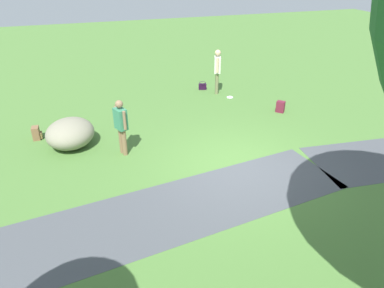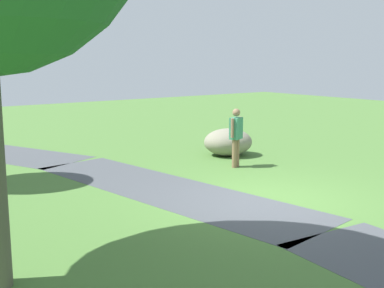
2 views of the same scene
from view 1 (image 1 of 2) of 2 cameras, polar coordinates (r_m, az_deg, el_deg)
name	(u,v)px [view 1 (image 1 of 2)]	position (r m, az deg, el deg)	size (l,w,h in m)	color
ground_plane	(236,165)	(9.43, 7.09, -3.44)	(48.00, 48.00, 0.00)	#497333
footpath_segment_mid	(179,208)	(7.89, -2.07, -10.38)	(8.21, 3.12, 0.01)	#45494E
lawn_boulder	(70,133)	(10.69, -19.13, 1.66)	(1.75, 1.82, 0.82)	gray
woman_with_handbag	(217,68)	(14.05, 4.12, 12.11)	(0.35, 0.49, 1.74)	olive
man_near_boulder	(121,124)	(9.67, -11.42, 3.21)	(0.36, 0.49, 1.59)	#826446
handbag_on_grass	(203,86)	(14.69, 1.71, 9.33)	(0.34, 0.34, 0.31)	black
backpack_by_boulder	(36,133)	(11.57, -23.89, 1.60)	(0.26, 0.28, 0.40)	brown
spare_backpack_on_lawn	(280,107)	(12.87, 14.14, 5.87)	(0.35, 0.35, 0.40)	maroon
frisbee_on_grass	(230,97)	(13.94, 6.16, 7.54)	(0.24, 0.24, 0.02)	white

